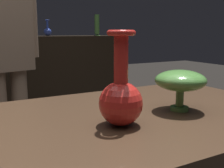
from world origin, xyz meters
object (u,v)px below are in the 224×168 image
object	(u,v)px
shelf_vase_far_right	(97,26)
shelf_vase_right	(48,31)
visitor_center_back	(6,48)
vase_centerpiece	(121,96)
vase_left_accent	(180,81)

from	to	relation	value
shelf_vase_far_right	shelf_vase_right	xyz separation A→B (m)	(-0.52, 0.09, -0.06)
shelf_vase_right	visitor_center_back	size ratio (longest dim) A/B	0.10
vase_centerpiece	shelf_vase_right	world-z (taller)	shelf_vase_right
shelf_vase_right	vase_left_accent	bearing A→B (deg)	-97.17
visitor_center_back	shelf_vase_right	bearing A→B (deg)	-135.98
vase_centerpiece	visitor_center_back	bearing A→B (deg)	92.05
shelf_vase_far_right	visitor_center_back	xyz separation A→B (m)	(-1.08, -0.83, -0.17)
vase_left_accent	shelf_vase_right	bearing A→B (deg)	82.83
vase_left_accent	shelf_vase_right	distance (m)	2.31
visitor_center_back	vase_left_accent	bearing A→B (deg)	86.66
vase_centerpiece	shelf_vase_right	size ratio (longest dim) A/B	1.45
shelf_vase_far_right	shelf_vase_right	world-z (taller)	shelf_vase_far_right
shelf_vase_right	visitor_center_back	distance (m)	1.09
vase_centerpiece	vase_left_accent	bearing A→B (deg)	7.82
vase_centerpiece	shelf_vase_right	distance (m)	2.38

